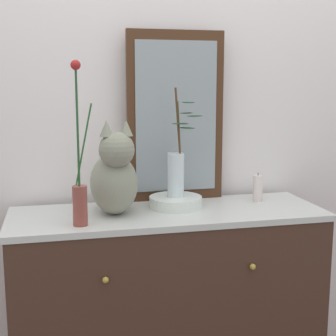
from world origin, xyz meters
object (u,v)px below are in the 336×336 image
candle_pillar (258,188)px  cat_sitting (114,177)px  vase_glass_clear (177,169)px  vase_slim_green (80,189)px  mirror_leaning (176,117)px  sideboard (168,304)px  bowl_porcelain (176,202)px

candle_pillar → cat_sitting: bearing=-173.6°
vase_glass_clear → vase_slim_green: bearing=-156.4°
vase_glass_clear → candle_pillar: size_ratio=3.55×
cat_sitting → vase_slim_green: 0.19m
cat_sitting → vase_slim_green: size_ratio=0.67×
vase_slim_green → candle_pillar: bearing=14.4°
vase_slim_green → vase_glass_clear: (0.41, 0.18, 0.03)m
mirror_leaning → vase_slim_green: bearing=-143.7°
sideboard → vase_glass_clear: (0.05, 0.05, 0.58)m
mirror_leaning → vase_glass_clear: bearing=-102.1°
sideboard → bowl_porcelain: (0.05, 0.05, 0.43)m
sideboard → mirror_leaning: size_ratio=1.73×
cat_sitting → candle_pillar: cat_sitting is taller
mirror_leaning → candle_pillar: mirror_leaning is taller
mirror_leaning → candle_pillar: 0.48m
sideboard → vase_slim_green: 0.67m
sideboard → mirror_leaning: mirror_leaning is taller
cat_sitting → vase_slim_green: vase_slim_green is taller
bowl_porcelain → vase_glass_clear: bearing=-34.9°
vase_slim_green → candle_pillar: 0.82m
sideboard → vase_glass_clear: size_ratio=2.82×
cat_sitting → vase_glass_clear: size_ratio=0.89×
cat_sitting → bowl_porcelain: bearing=11.4°
mirror_leaning → vase_slim_green: 0.60m
candle_pillar → mirror_leaning: bearing=160.4°
bowl_porcelain → candle_pillar: bearing=2.9°
sideboard → vase_slim_green: size_ratio=2.15×
vase_slim_green → bowl_porcelain: 0.46m
cat_sitting → vase_glass_clear: vase_glass_clear is taller
cat_sitting → vase_glass_clear: (0.27, 0.05, 0.01)m
sideboard → candle_pillar: bearing=9.9°
sideboard → candle_pillar: size_ratio=10.03×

